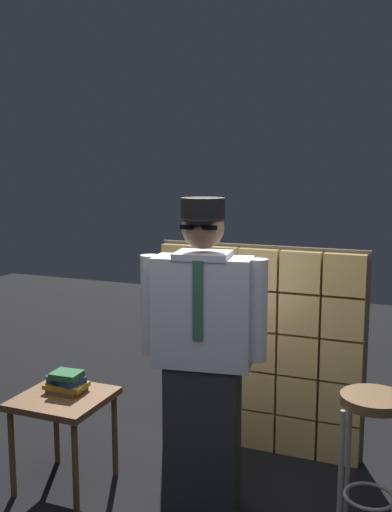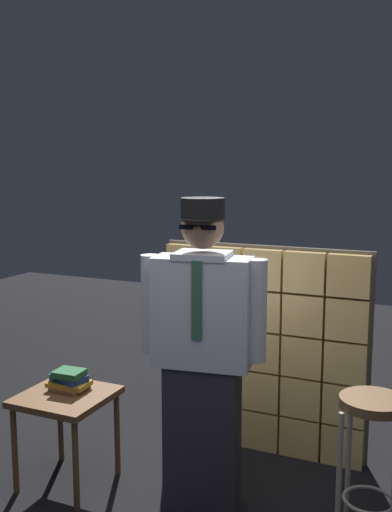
{
  "view_description": "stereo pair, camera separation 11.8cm",
  "coord_description": "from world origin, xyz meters",
  "px_view_note": "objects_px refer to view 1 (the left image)",
  "views": [
    {
      "loc": [
        1.09,
        -2.55,
        1.96
      ],
      "look_at": [
        -0.12,
        0.41,
        1.46
      ],
      "focal_mm": 41.77,
      "sensor_mm": 36.0,
      "label": 1
    },
    {
      "loc": [
        1.2,
        -2.51,
        1.96
      ],
      "look_at": [
        -0.12,
        0.41,
        1.46
      ],
      "focal_mm": 41.77,
      "sensor_mm": 36.0,
      "label": 2
    }
  ],
  "objects_px": {
    "bar_stool": "(372,433)",
    "book_stack": "(67,382)",
    "standing_person": "(203,352)",
    "side_table": "(64,408)",
    "coffee_mug": "(53,383)"
  },
  "relations": [
    {
      "from": "book_stack",
      "to": "side_table",
      "type": "bearing_deg",
      "value": -77.48
    },
    {
      "from": "bar_stool",
      "to": "side_table",
      "type": "distance_m",
      "value": 1.79
    },
    {
      "from": "standing_person",
      "to": "bar_stool",
      "type": "xyz_separation_m",
      "value": [
        0.91,
        0.07,
        -0.34
      ]
    },
    {
      "from": "book_stack",
      "to": "coffee_mug",
      "type": "bearing_deg",
      "value": -173.12
    },
    {
      "from": "side_table",
      "to": "coffee_mug",
      "type": "relative_size",
      "value": 4.6
    },
    {
      "from": "bar_stool",
      "to": "standing_person",
      "type": "bearing_deg",
      "value": -175.7
    },
    {
      "from": "bar_stool",
      "to": "coffee_mug",
      "type": "height_order",
      "value": "bar_stool"
    },
    {
      "from": "standing_person",
      "to": "side_table",
      "type": "height_order",
      "value": "standing_person"
    },
    {
      "from": "bar_stool",
      "to": "book_stack",
      "type": "xyz_separation_m",
      "value": [
        -1.79,
        -0.1,
        0.05
      ]
    },
    {
      "from": "book_stack",
      "to": "coffee_mug",
      "type": "relative_size",
      "value": 2.02
    },
    {
      "from": "bar_stool",
      "to": "book_stack",
      "type": "relative_size",
      "value": 3.12
    },
    {
      "from": "bar_stool",
      "to": "book_stack",
      "type": "distance_m",
      "value": 1.79
    },
    {
      "from": "standing_person",
      "to": "book_stack",
      "type": "distance_m",
      "value": 0.92
    },
    {
      "from": "bar_stool",
      "to": "side_table",
      "type": "height_order",
      "value": "bar_stool"
    },
    {
      "from": "side_table",
      "to": "book_stack",
      "type": "height_order",
      "value": "book_stack"
    }
  ]
}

